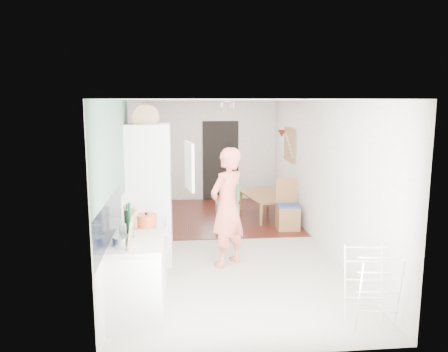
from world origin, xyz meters
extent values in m
cube|color=beige|center=(0.00, 0.00, 0.00)|extent=(3.20, 7.00, 0.01)
cube|color=#5A2115|center=(0.00, 1.85, 0.01)|extent=(3.20, 3.30, 0.01)
cube|color=slate|center=(-1.59, -2.00, 1.85)|extent=(0.02, 3.00, 1.30)
cube|color=black|center=(-1.59, -2.55, 1.15)|extent=(0.02, 1.90, 0.50)
cube|color=black|center=(0.20, 3.48, 1.00)|extent=(0.90, 0.04, 2.00)
cube|color=white|center=(-1.30, -2.55, 0.43)|extent=(0.60, 0.90, 0.86)
cube|color=beige|center=(-1.30, -2.55, 0.89)|extent=(0.62, 0.92, 0.06)
cube|color=white|center=(-1.30, -1.80, 0.44)|extent=(0.60, 0.60, 0.88)
cube|color=silver|center=(-1.30, -1.80, 0.90)|extent=(0.60, 0.60, 0.04)
cube|color=white|center=(-1.27, -0.78, 1.07)|extent=(0.66, 0.66, 2.15)
cube|color=white|center=(-0.66, -1.08, 1.55)|extent=(0.14, 0.56, 0.70)
cube|color=white|center=(-0.96, -0.78, 1.55)|extent=(0.02, 0.52, 0.66)
cube|color=tan|center=(1.58, 1.90, 1.55)|extent=(0.03, 0.90, 0.70)
cube|color=#9F5C37|center=(1.57, 1.90, 1.55)|extent=(0.00, 0.94, 0.74)
cone|color=maroon|center=(1.54, 2.55, 1.75)|extent=(0.18, 0.18, 0.16)
imported|color=#EA6956|center=(-0.10, -1.02, 1.07)|extent=(0.92, 0.90, 2.14)
imported|color=#9F5C37|center=(1.03, 1.68, 0.21)|extent=(0.89, 1.32, 0.43)
cube|color=gray|center=(0.06, 0.47, 0.53)|extent=(0.42, 0.42, 0.18)
cylinder|color=#CA461D|center=(-1.22, -2.00, 1.00)|extent=(0.29, 0.29, 0.15)
cylinder|color=silver|center=(-1.42, -2.75, 0.97)|extent=(0.23, 0.23, 0.11)
cylinder|color=#153C1E|center=(0.04, -1.20, 1.16)|extent=(0.06, 0.06, 0.26)
cylinder|color=#153C1E|center=(-1.37, -2.45, 1.09)|extent=(0.08, 0.08, 0.34)
cylinder|color=#153C1E|center=(-1.42, -2.29, 1.07)|extent=(0.08, 0.08, 0.29)
cylinder|color=silver|center=(-1.44, -2.56, 1.02)|extent=(0.09, 0.09, 0.19)
cylinder|color=tan|center=(-1.35, -2.04, 1.03)|extent=(0.06, 0.06, 0.22)
cylinder|color=tan|center=(-1.46, -2.07, 1.04)|extent=(0.07, 0.07, 0.24)
camera|label=1|loc=(-0.76, -7.39, 2.48)|focal=35.00mm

